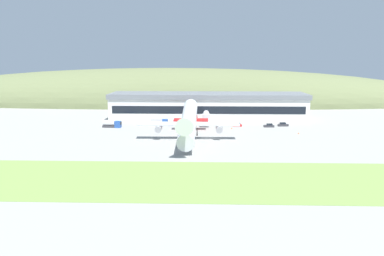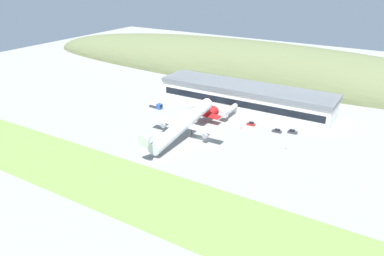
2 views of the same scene
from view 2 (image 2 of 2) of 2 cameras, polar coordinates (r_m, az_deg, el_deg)
The scene contains 13 objects.
ground_plane at distance 158.94m, azimuth 1.69°, elevation -1.67°, with size 468.27×468.27×0.00m, color gray.
grass_strip_foreground at distance 125.81m, azimuth -8.89°, elevation -9.28°, with size 421.44×29.59×0.08m, color #759947.
hill_backdrop at distance 260.12m, azimuth 8.65°, elevation 8.17°, with size 358.29×64.63×44.29m, color #667047.
terminal_building at distance 193.53m, azimuth 8.12°, elevation 4.95°, with size 89.91×20.29×12.00m.
jetway_0 at distance 179.69m, azimuth 5.57°, elevation 2.66°, with size 3.38×14.29×5.43m.
cargo_airplane at distance 157.25m, azimuth -1.18°, elevation 0.62°, with size 34.73×55.26×12.36m.
service_car_0 at distance 169.16m, azimuth 12.82°, elevation -0.44°, with size 4.22×1.88×1.48m.
service_car_1 at distance 169.81m, azimuth 15.06°, elevation -0.57°, with size 4.30×2.17×1.58m.
service_car_2 at distance 174.32m, azimuth 8.99°, elevation 0.62°, with size 3.87×2.05×1.58m.
fuel_truck at distance 188.51m, azimuth 0.02°, elevation 2.97°, with size 7.15×2.80×3.06m.
box_truck at distance 194.04m, azimuth -5.55°, elevation 3.46°, with size 7.71×2.78×3.05m.
traffic_cone_0 at distance 155.00m, azimuth 14.12°, elevation -3.00°, with size 0.52×0.52×0.58m.
traffic_cone_1 at distance 170.32m, azimuth 7.38°, elevation 0.02°, with size 0.52×0.52×0.58m.
Camera 2 is at (70.55, -125.40, 67.52)m, focal length 35.00 mm.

